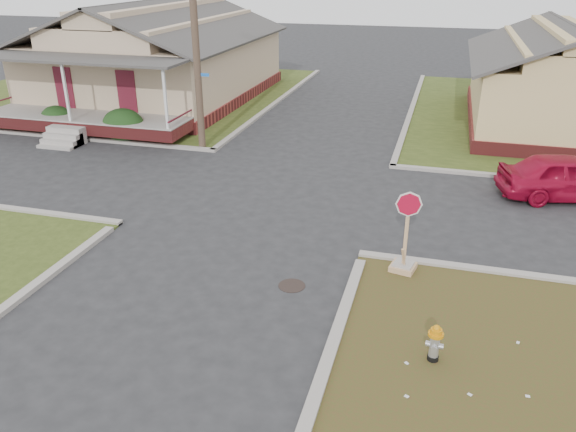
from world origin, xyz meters
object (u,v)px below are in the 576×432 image
(fire_hydrant, at_px, (435,341))
(red_sedan, at_px, (569,177))
(utility_pole, at_px, (195,30))
(stop_sign, at_px, (404,254))

(fire_hydrant, distance_m, red_sedan, 10.28)
(utility_pole, relative_size, stop_sign, 4.31)
(utility_pole, bearing_deg, fire_hydrant, -49.36)
(utility_pole, bearing_deg, stop_sign, -42.06)
(fire_hydrant, bearing_deg, utility_pole, 135.94)
(stop_sign, height_order, red_sedan, stop_sign)
(fire_hydrant, height_order, stop_sign, stop_sign)
(utility_pole, relative_size, fire_hydrant, 11.42)
(fire_hydrant, relative_size, red_sedan, 0.18)
(utility_pole, distance_m, red_sedan, 14.16)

